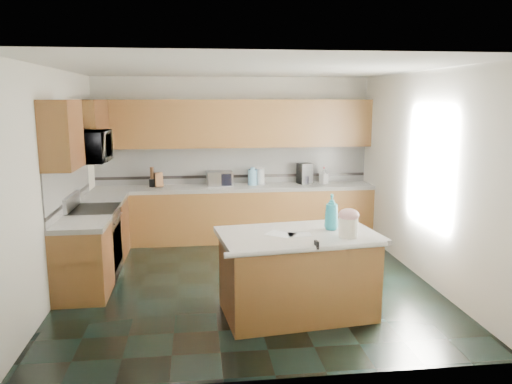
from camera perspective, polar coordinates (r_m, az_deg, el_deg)
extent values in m
plane|color=black|center=(6.58, -0.94, -10.23)|extent=(4.60, 4.60, 0.00)
plane|color=white|center=(6.16, -1.02, 13.96)|extent=(4.60, 4.60, 0.00)
cube|color=silver|center=(8.52, -2.62, 3.92)|extent=(4.60, 0.04, 2.70)
cube|color=silver|center=(3.97, 2.53, -3.81)|extent=(4.60, 0.04, 2.70)
cube|color=silver|center=(6.42, -22.05, 0.96)|extent=(0.04, 4.60, 2.70)
cube|color=silver|center=(6.87, 18.67, 1.76)|extent=(0.04, 4.60, 2.70)
cube|color=black|center=(8.36, -2.40, -2.61)|extent=(4.60, 0.60, 0.86)
cube|color=white|center=(8.27, -2.42, 0.49)|extent=(4.60, 0.64, 0.06)
cube|color=black|center=(8.28, -2.55, 7.83)|extent=(4.60, 0.33, 0.78)
cube|color=silver|center=(8.50, -2.59, 3.12)|extent=(4.60, 0.02, 0.63)
cube|color=black|center=(8.52, -2.58, 1.82)|extent=(4.60, 0.01, 0.05)
cube|color=black|center=(7.77, -16.87, -4.10)|extent=(0.60, 0.82, 0.86)
cube|color=white|center=(7.67, -17.05, -0.77)|extent=(0.64, 0.82, 0.06)
cube|color=black|center=(6.32, -19.21, -7.57)|extent=(0.60, 0.72, 0.86)
cube|color=white|center=(6.20, -19.46, -3.53)|extent=(0.64, 0.72, 0.06)
cube|color=silver|center=(6.95, -20.58, 0.78)|extent=(0.02, 2.30, 0.63)
cube|color=black|center=(6.99, -20.43, -0.79)|extent=(0.01, 2.30, 0.05)
cube|color=black|center=(7.70, -18.30, 7.10)|extent=(0.33, 1.09, 0.78)
cube|color=black|center=(6.08, -21.32, 6.12)|extent=(0.33, 0.72, 0.78)
cube|color=#B7B7BC|center=(7.01, -17.96, -5.64)|extent=(0.60, 0.76, 0.88)
cube|color=black|center=(6.98, -15.59, -5.94)|extent=(0.02, 0.68, 0.55)
cube|color=black|center=(6.90, -18.17, -1.97)|extent=(0.62, 0.78, 0.04)
cylinder|color=#B7B7BC|center=(6.87, -15.50, -2.90)|extent=(0.02, 0.66, 0.02)
cube|color=#B7B7BC|center=(6.94, -20.34, -1.03)|extent=(0.06, 0.76, 0.18)
imported|color=#B7B7BC|center=(6.78, -18.58, 4.92)|extent=(0.50, 0.73, 0.41)
cube|color=black|center=(5.54, 4.76, -9.58)|extent=(1.67, 1.08, 0.86)
cube|color=white|center=(5.40, 4.83, -5.00)|extent=(1.79, 1.19, 0.06)
cylinder|color=white|center=(4.93, 6.02, -6.54)|extent=(1.67, 0.26, 0.06)
cylinder|color=white|center=(5.29, 10.51, -4.00)|extent=(0.23, 0.23, 0.20)
ellipsoid|color=#D99DA3|center=(5.25, 10.56, -2.58)|extent=(0.22, 0.22, 0.13)
cylinder|color=tan|center=(5.24, 10.58, -2.09)|extent=(0.07, 0.02, 0.02)
sphere|color=tan|center=(5.23, 10.21, -2.10)|extent=(0.04, 0.04, 0.04)
sphere|color=tan|center=(5.25, 10.95, -2.07)|extent=(0.04, 0.04, 0.04)
imported|color=teal|center=(5.53, 8.63, -2.27)|extent=(0.17, 0.17, 0.39)
cube|color=white|center=(5.33, 5.02, -4.86)|extent=(0.25, 0.19, 0.00)
cube|color=white|center=(5.33, 2.83, -4.82)|extent=(0.37, 0.35, 0.00)
cube|color=black|center=(4.96, 6.93, -5.98)|extent=(0.03, 0.09, 0.08)
cylinder|color=black|center=(4.92, 7.07, -6.37)|extent=(0.01, 0.06, 0.01)
cube|color=#472814|center=(8.29, -11.06, 1.36)|extent=(0.17, 0.20, 0.26)
cylinder|color=black|center=(8.34, -11.77, 1.04)|extent=(0.11, 0.11, 0.13)
cylinder|color=#472814|center=(8.31, -11.81, 2.15)|extent=(0.06, 0.06, 0.20)
cube|color=#B7B7BC|center=(8.28, -4.16, 1.54)|extent=(0.43, 0.31, 0.24)
cube|color=black|center=(8.15, -4.12, 1.39)|extent=(0.37, 0.01, 0.20)
cylinder|color=white|center=(8.38, 0.56, 1.79)|extent=(0.12, 0.12, 0.27)
cylinder|color=#B7B7BC|center=(8.41, 0.56, 0.93)|extent=(0.18, 0.18, 0.01)
cylinder|color=#64A1C6|center=(8.33, -0.39, 1.69)|extent=(0.16, 0.16, 0.26)
cylinder|color=#64A1C6|center=(8.31, -0.39, 2.70)|extent=(0.07, 0.07, 0.04)
cube|color=black|center=(8.49, 5.58, 2.11)|extent=(0.26, 0.27, 0.35)
cylinder|color=black|center=(8.46, 5.64, 1.38)|extent=(0.14, 0.14, 0.14)
imported|color=white|center=(8.54, 7.76, 1.81)|extent=(0.16, 0.16, 0.26)
cylinder|color=red|center=(8.52, 7.78, 2.76)|extent=(0.02, 0.02, 0.03)
cube|color=white|center=(6.65, 19.25, 2.77)|extent=(0.02, 1.40, 1.10)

